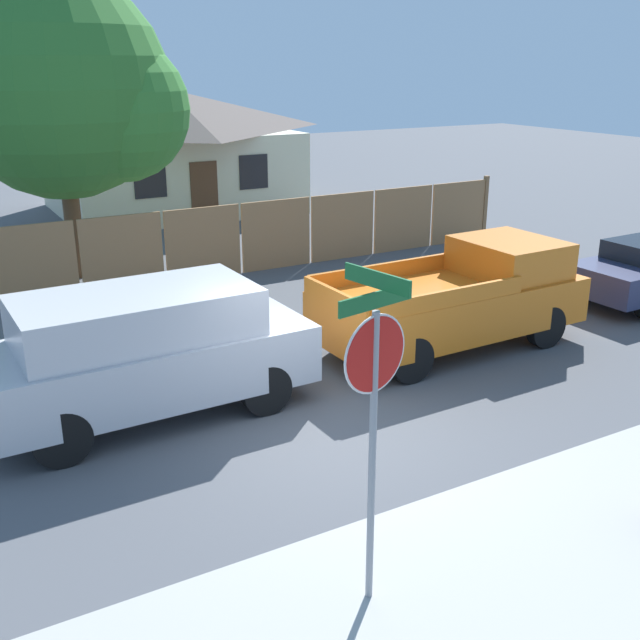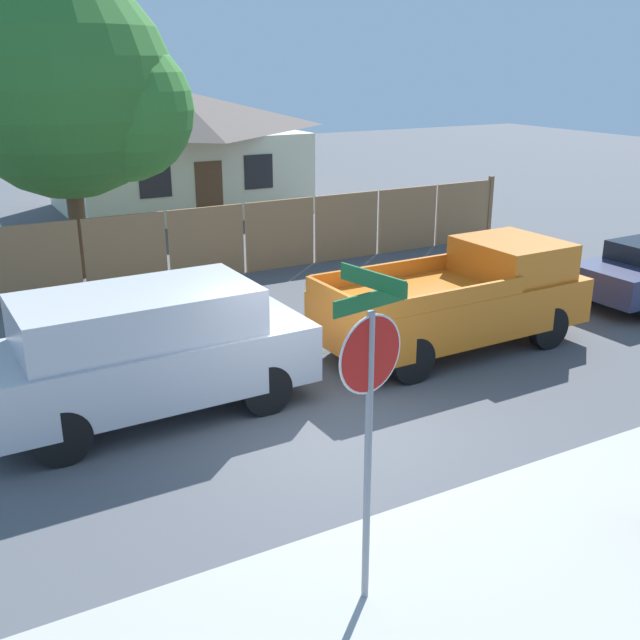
{
  "view_description": "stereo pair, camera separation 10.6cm",
  "coord_description": "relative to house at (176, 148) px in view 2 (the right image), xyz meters",
  "views": [
    {
      "loc": [
        -4.87,
        -8.17,
        5.02
      ],
      "look_at": [
        -0.01,
        0.35,
        1.6
      ],
      "focal_mm": 42.0,
      "sensor_mm": 36.0,
      "label": 1
    },
    {
      "loc": [
        -4.78,
        -8.23,
        5.02
      ],
      "look_at": [
        -0.01,
        0.35,
        1.6
      ],
      "focal_mm": 42.0,
      "sensor_mm": 36.0,
      "label": 2
    }
  ],
  "objects": [
    {
      "name": "wooden_fence",
      "position": [
        -0.38,
        -8.94,
        -1.25
      ],
      "size": [
        13.78,
        0.12,
        1.83
      ],
      "color": "#997047",
      "rests_on": "ground"
    },
    {
      "name": "red_suv",
      "position": [
        -5.76,
        -15.5,
        -1.08
      ],
      "size": [
        4.81,
        1.97,
        1.93
      ],
      "rotation": [
        0.0,
        0.0,
        0.02
      ],
      "color": "#B7B7BC",
      "rests_on": "ground"
    },
    {
      "name": "orange_pickup",
      "position": [
        0.08,
        -15.5,
        -1.21
      ],
      "size": [
        5.04,
        2.1,
        1.87
      ],
      "rotation": [
        0.0,
        0.0,
        0.02
      ],
      "color": "orange",
      "rests_on": "ground"
    },
    {
      "name": "ground_plane",
      "position": [
        -3.68,
        -17.33,
        -2.12
      ],
      "size": [
        80.0,
        80.0,
        0.0
      ],
      "primitive_type": "plane",
      "color": "#4C4F54"
    },
    {
      "name": "sidewalk_strip",
      "position": [
        -3.68,
        -20.93,
        -2.11
      ],
      "size": [
        36.0,
        3.2,
        0.01
      ],
      "color": "#A3A39E",
      "rests_on": "ground"
    },
    {
      "name": "house",
      "position": [
        0.0,
        0.0,
        0.0
      ],
      "size": [
        8.31,
        6.62,
        4.09
      ],
      "color": "beige",
      "rests_on": "ground"
    },
    {
      "name": "stop_sign",
      "position": [
        -5.11,
        -20.45,
        0.14
      ],
      "size": [
        0.85,
        0.77,
        3.33
      ],
      "rotation": [
        0.0,
        0.0,
        0.19
      ],
      "color": "gray",
      "rests_on": "ground"
    },
    {
      "name": "oak_tree",
      "position": [
        -4.71,
        -7.4,
        2.21
      ],
      "size": [
        5.3,
        5.05,
        6.97
      ],
      "color": "brown",
      "rests_on": "ground"
    }
  ]
}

